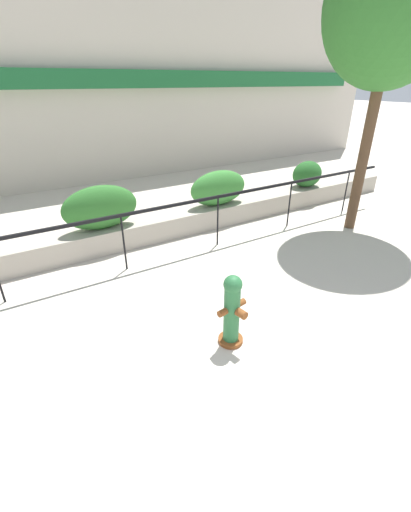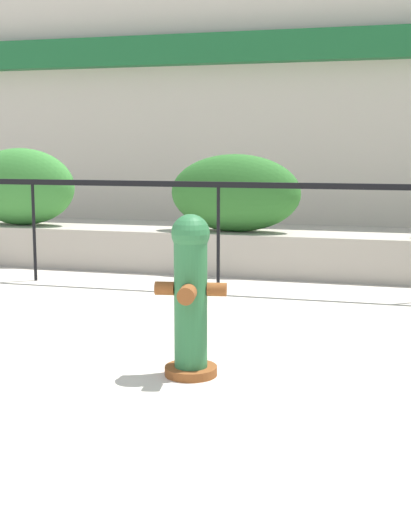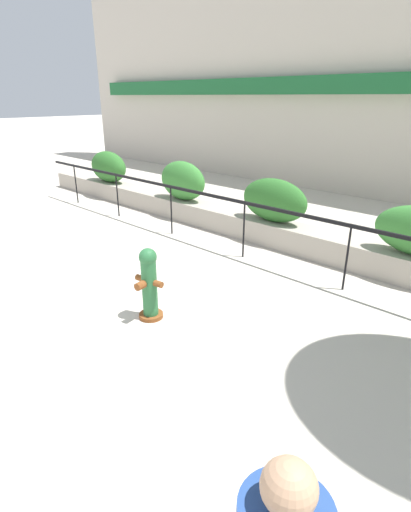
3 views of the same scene
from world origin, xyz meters
name	(u,v)px [view 1 (image 1 of 3)]	position (x,y,z in m)	size (l,w,h in m)	color
ground_plane	(321,497)	(0.00, 0.00, 0.00)	(120.00, 120.00, 0.00)	beige
building_facade	(30,55)	(0.00, 11.98, 3.99)	(30.00, 1.36, 8.00)	beige
planter_wall_low	(108,238)	(0.00, 6.00, 0.25)	(18.00, 0.70, 0.50)	#ADA393
fence_railing_segment	(121,221)	(0.00, 4.90, 1.02)	(15.00, 0.05, 1.15)	black
hedge_bush_2	(100,207)	(-0.07, 6.00, 0.96)	(1.58, 0.59, 0.92)	#2D6B28
hedge_bush_3	(218,188)	(2.89, 6.00, 0.93)	(1.57, 0.59, 0.86)	#387F33
hedge_bush_4	(307,174)	(6.02, 6.00, 0.87)	(0.96, 0.68, 0.75)	#235B23
fire_hydrant	(232,310)	(0.51, 2.10, 0.55)	(0.48, 0.46, 1.08)	brown
street_tree	(394,8)	(5.57, 4.00, 4.57)	(2.85, 2.56, 6.09)	brown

